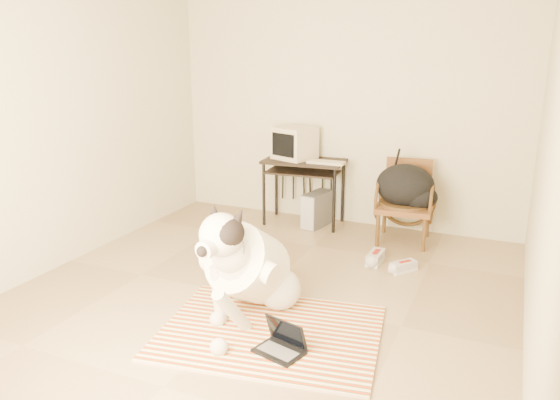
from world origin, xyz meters
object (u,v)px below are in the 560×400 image
Objects in this scene: computer_desk at (304,169)px; backpack at (408,187)px; crt_monitor at (294,143)px; pc_tower at (317,209)px; dog at (248,268)px; laptop at (282,344)px; rattan_chair at (405,201)px.

computer_desk is 1.46× the size of backpack.
crt_monitor is 0.80m from pc_tower.
laptop is (0.45, -0.40, -0.31)m from dog.
pc_tower is 1.03m from rattan_chair.
pc_tower is 0.70× the size of backpack.
dog is 2.29m from computer_desk.
computer_desk is 0.48m from pc_tower.
computer_desk is 0.32m from crt_monitor.
computer_desk is (-0.88, 2.64, 0.57)m from laptop.
pc_tower is (-0.70, 2.61, 0.12)m from laptop.
rattan_chair reaches higher than backpack.
dog is 2.28m from rattan_chair.
dog is 0.68m from laptop.
backpack is (0.02, -0.05, 0.16)m from rattan_chair.
rattan_chair is 1.32× the size of backpack.
computer_desk is 1.10× the size of rattan_chair.
pc_tower is (0.18, -0.03, -0.45)m from computer_desk.
computer_desk is 1.20m from rattan_chair.
dog is 1.62× the size of rattan_chair.
dog is at bearing 138.29° from laptop.
dog reaches higher than rattan_chair.
pc_tower is 0.53× the size of rattan_chair.
dog is 2.23m from pc_tower.
pc_tower is (-0.25, 2.21, -0.19)m from dog.
crt_monitor is (-0.56, 2.28, 0.54)m from dog.
laptop is 2.59m from rattan_chair.
dog is at bearing -110.27° from backpack.
laptop is 0.81× the size of pc_tower.
crt_monitor is 0.60× the size of rattan_chair.
backpack is (1.33, -0.18, -0.34)m from crt_monitor.
crt_monitor is at bearing 110.65° from laptop.
crt_monitor reaches higher than pc_tower.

